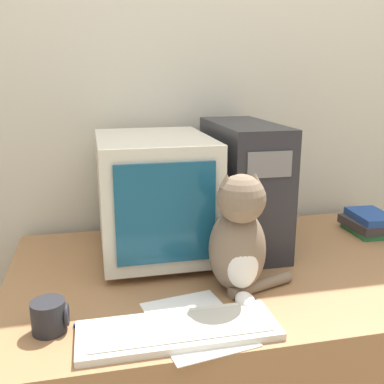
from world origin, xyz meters
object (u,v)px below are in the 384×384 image
(crt_monitor, at_px, (154,194))
(keyboard, at_px, (179,330))
(computer_tower, at_px, (243,185))
(mug, at_px, (50,316))
(cat, at_px, (239,240))
(pen, at_px, (104,327))
(book_stack, at_px, (369,223))

(crt_monitor, height_order, keyboard, crt_monitor)
(computer_tower, distance_m, mug, 0.81)
(computer_tower, height_order, keyboard, computer_tower)
(keyboard, height_order, cat, cat)
(keyboard, bearing_deg, cat, 40.57)
(keyboard, bearing_deg, mug, 165.07)
(cat, bearing_deg, crt_monitor, 124.43)
(cat, height_order, mug, cat)
(crt_monitor, bearing_deg, cat, -60.40)
(cat, distance_m, mug, 0.53)
(crt_monitor, relative_size, keyboard, 1.00)
(mug, bearing_deg, crt_monitor, 53.54)
(computer_tower, bearing_deg, pen, -137.60)
(book_stack, xyz_separation_m, pen, (-1.04, -0.47, -0.04))
(computer_tower, xyz_separation_m, pen, (-0.51, -0.47, -0.22))
(crt_monitor, distance_m, pen, 0.53)
(cat, xyz_separation_m, pen, (-0.38, -0.11, -0.15))
(crt_monitor, xyz_separation_m, cat, (0.19, -0.34, -0.05))
(keyboard, relative_size, pen, 3.22)
(keyboard, distance_m, mug, 0.31)
(computer_tower, xyz_separation_m, mug, (-0.64, -0.45, -0.18))
(keyboard, bearing_deg, computer_tower, 57.51)
(computer_tower, bearing_deg, book_stack, -0.38)
(keyboard, height_order, book_stack, book_stack)
(pen, bearing_deg, keyboard, -20.35)
(computer_tower, relative_size, book_stack, 2.34)
(computer_tower, distance_m, cat, 0.38)
(crt_monitor, distance_m, keyboard, 0.55)
(crt_monitor, xyz_separation_m, book_stack, (0.85, 0.02, -0.17))
(crt_monitor, xyz_separation_m, mug, (-0.32, -0.43, -0.17))
(cat, xyz_separation_m, mug, (-0.51, -0.10, -0.12))
(keyboard, xyz_separation_m, cat, (0.21, 0.18, 0.15))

